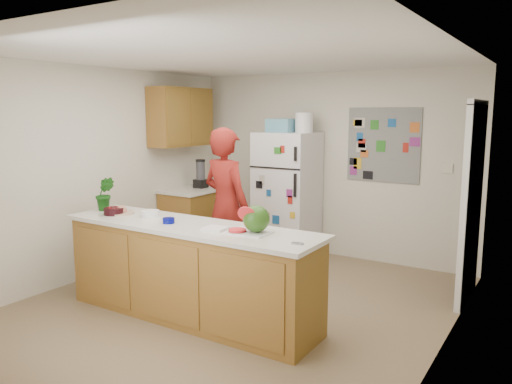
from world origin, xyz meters
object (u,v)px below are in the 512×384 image
Objects in this scene: person at (226,207)px; cherry_bowl at (114,211)px; refrigerator at (287,195)px; watermelon at (256,219)px.

cherry_bowl is (-0.66, -1.06, 0.06)m from person.
refrigerator reaches higher than cherry_bowl.
person is 7.61× the size of watermelon.
watermelon reaches higher than cherry_bowl.
cherry_bowl is (-1.68, -0.09, -0.10)m from watermelon.
person is (-0.04, -1.38, 0.05)m from refrigerator.
refrigerator is 2.54m from cherry_bowl.
person is at bearing 57.90° from cherry_bowl.
refrigerator is 2.55m from watermelon.
watermelon is at bearing 3.18° from cherry_bowl.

